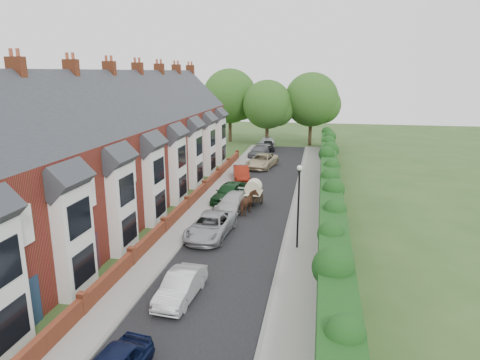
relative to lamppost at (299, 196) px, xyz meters
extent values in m
plane|color=#2D4C1E|center=(-3.40, -4.00, -3.30)|extent=(140.00, 140.00, 0.00)
cube|color=black|center=(-3.90, 7.00, -3.29)|extent=(6.00, 58.00, 0.02)
cube|color=gray|center=(0.20, 7.00, -3.24)|extent=(2.20, 58.00, 0.12)
cube|color=gray|center=(-7.75, 7.00, -3.24)|extent=(1.70, 58.00, 0.12)
cube|color=gray|center=(-0.85, 7.00, -3.23)|extent=(0.18, 58.00, 0.13)
cube|color=gray|center=(-6.95, 7.00, -3.23)|extent=(0.18, 58.00, 0.13)
cube|color=#143B12|center=(2.00, 7.00, -2.05)|extent=(1.50, 58.00, 2.50)
cube|color=maroon|center=(-14.40, 6.00, -0.05)|extent=(8.00, 40.00, 6.50)
cube|color=#2D3035|center=(-14.40, 6.00, 3.20)|extent=(8.00, 40.20, 8.00)
cube|color=black|center=(-9.68, -12.10, -1.90)|extent=(0.06, 1.80, 1.60)
cube|color=black|center=(-9.68, -12.10, 0.50)|extent=(0.06, 1.80, 1.60)
cube|color=#3F2D2D|center=(-10.36, -10.00, -2.25)|extent=(0.08, 0.90, 2.10)
cube|color=white|center=(-10.35, -10.10, 1.10)|extent=(0.12, 1.20, 1.60)
cube|color=white|center=(-10.05, -7.10, -0.70)|extent=(0.70, 2.40, 5.20)
cube|color=black|center=(-9.68, -7.10, -1.90)|extent=(0.06, 1.80, 1.60)
cube|color=black|center=(-9.68, -7.10, 0.50)|extent=(0.06, 1.80, 1.60)
cube|color=#2D3035|center=(-10.20, -7.10, 2.30)|extent=(1.70, 2.60, 1.70)
cube|color=#3F2D2D|center=(-10.36, -5.00, -2.25)|extent=(0.08, 0.90, 2.10)
cube|color=white|center=(-10.35, -5.10, 1.10)|extent=(0.12, 1.20, 1.60)
cube|color=white|center=(-10.05, -2.10, -0.70)|extent=(0.70, 2.40, 5.20)
cube|color=black|center=(-9.68, -2.10, -1.90)|extent=(0.06, 1.80, 1.60)
cube|color=black|center=(-9.68, -2.10, 0.50)|extent=(0.06, 1.80, 1.60)
cube|color=#2D3035|center=(-10.20, -2.10, 2.30)|extent=(1.70, 2.60, 1.70)
cube|color=#3F2D2D|center=(-10.36, 0.00, -2.25)|extent=(0.08, 0.90, 2.10)
cube|color=white|center=(-10.35, -0.10, 1.10)|extent=(0.12, 1.20, 1.60)
cube|color=white|center=(-10.05, 2.90, -0.70)|extent=(0.70, 2.40, 5.20)
cube|color=black|center=(-9.68, 2.90, -1.90)|extent=(0.06, 1.80, 1.60)
cube|color=black|center=(-9.68, 2.90, 0.50)|extent=(0.06, 1.80, 1.60)
cube|color=#2D3035|center=(-10.20, 2.90, 2.30)|extent=(1.70, 2.60, 1.70)
cube|color=#3F2D2D|center=(-10.36, 5.00, -2.25)|extent=(0.08, 0.90, 2.10)
cube|color=white|center=(-10.35, 4.90, 1.10)|extent=(0.12, 1.20, 1.60)
cube|color=white|center=(-10.05, 7.90, -0.70)|extent=(0.70, 2.40, 5.20)
cube|color=black|center=(-9.68, 7.90, -1.90)|extent=(0.06, 1.80, 1.60)
cube|color=black|center=(-9.68, 7.90, 0.50)|extent=(0.06, 1.80, 1.60)
cube|color=#2D3035|center=(-10.20, 7.90, 2.30)|extent=(1.70, 2.60, 1.70)
cube|color=#3F2D2D|center=(-10.36, 10.00, -2.25)|extent=(0.08, 0.90, 2.10)
cube|color=white|center=(-10.35, 9.90, 1.10)|extent=(0.12, 1.20, 1.60)
cube|color=white|center=(-10.05, 12.90, -0.70)|extent=(0.70, 2.40, 5.20)
cube|color=black|center=(-9.68, 12.90, -1.90)|extent=(0.06, 1.80, 1.60)
cube|color=black|center=(-9.68, 12.90, 0.50)|extent=(0.06, 1.80, 1.60)
cube|color=#2D3035|center=(-10.20, 12.90, 2.30)|extent=(1.70, 2.60, 1.70)
cube|color=#3F2D2D|center=(-10.36, 15.00, -2.25)|extent=(0.08, 0.90, 2.10)
cube|color=white|center=(-10.35, 14.90, 1.10)|extent=(0.12, 1.20, 1.60)
cube|color=white|center=(-10.05, 17.90, -0.70)|extent=(0.70, 2.40, 5.20)
cube|color=black|center=(-9.68, 17.90, -1.90)|extent=(0.06, 1.80, 1.60)
cube|color=black|center=(-9.68, 17.90, 0.50)|extent=(0.06, 1.80, 1.60)
cube|color=#2D3035|center=(-10.20, 17.90, 2.30)|extent=(1.70, 2.60, 1.70)
cube|color=#3F2D2D|center=(-10.36, 20.00, -2.25)|extent=(0.08, 0.90, 2.10)
cube|color=white|center=(-10.35, 19.90, 1.10)|extent=(0.12, 1.20, 1.60)
cube|color=white|center=(-10.05, 22.90, -0.70)|extent=(0.70, 2.40, 5.20)
cube|color=black|center=(-9.68, 22.90, -1.90)|extent=(0.06, 1.80, 1.60)
cube|color=black|center=(-9.68, 22.90, 0.50)|extent=(0.06, 1.80, 1.60)
cube|color=#2D3035|center=(-10.20, 22.90, 2.30)|extent=(1.70, 2.60, 1.70)
cube|color=#3F2D2D|center=(-10.36, 25.00, -2.25)|extent=(0.08, 0.90, 2.10)
cube|color=white|center=(-10.35, 24.90, 1.10)|extent=(0.12, 1.20, 1.60)
cube|color=brown|center=(-14.40, -4.00, 7.00)|extent=(0.90, 0.50, 1.60)
cylinder|color=#9B462E|center=(-14.60, -4.00, 7.95)|extent=(0.20, 0.20, 0.50)
cylinder|color=#9B462E|center=(-14.20, -4.00, 7.95)|extent=(0.20, 0.20, 0.50)
cube|color=brown|center=(-14.40, 1.00, 7.00)|extent=(0.90, 0.50, 1.60)
cylinder|color=#9B462E|center=(-14.60, 1.00, 7.95)|extent=(0.20, 0.20, 0.50)
cylinder|color=#9B462E|center=(-14.20, 1.00, 7.95)|extent=(0.20, 0.20, 0.50)
cube|color=brown|center=(-14.40, 6.00, 7.00)|extent=(0.90, 0.50, 1.60)
cylinder|color=#9B462E|center=(-14.60, 6.00, 7.95)|extent=(0.20, 0.20, 0.50)
cylinder|color=#9B462E|center=(-14.20, 6.00, 7.95)|extent=(0.20, 0.20, 0.50)
cube|color=brown|center=(-14.40, 11.00, 7.00)|extent=(0.90, 0.50, 1.60)
cylinder|color=#9B462E|center=(-14.60, 11.00, 7.95)|extent=(0.20, 0.20, 0.50)
cylinder|color=#9B462E|center=(-14.20, 11.00, 7.95)|extent=(0.20, 0.20, 0.50)
cube|color=brown|center=(-14.40, 16.00, 7.00)|extent=(0.90, 0.50, 1.60)
cylinder|color=#9B462E|center=(-14.60, 16.00, 7.95)|extent=(0.20, 0.20, 0.50)
cylinder|color=#9B462E|center=(-14.20, 16.00, 7.95)|extent=(0.20, 0.20, 0.50)
cube|color=brown|center=(-14.40, 21.00, 7.00)|extent=(0.90, 0.50, 1.60)
cylinder|color=#9B462E|center=(-14.60, 21.00, 7.95)|extent=(0.20, 0.20, 0.50)
cylinder|color=#9B462E|center=(-14.20, 21.00, 7.95)|extent=(0.20, 0.20, 0.50)
cube|color=brown|center=(-14.40, 26.00, 7.00)|extent=(0.90, 0.50, 1.60)
cylinder|color=#9B462E|center=(-14.60, 26.00, 7.95)|extent=(0.20, 0.20, 0.50)
cylinder|color=#9B462E|center=(-14.20, 26.00, 7.95)|extent=(0.20, 0.20, 0.50)
cube|color=brown|center=(-8.75, -11.50, -2.85)|extent=(0.30, 4.70, 0.90)
cube|color=brown|center=(-8.75, -6.50, -2.85)|extent=(0.30, 4.70, 0.90)
cube|color=brown|center=(-8.75, -1.50, -2.85)|extent=(0.30, 4.70, 0.90)
cube|color=brown|center=(-8.75, 3.50, -2.85)|extent=(0.30, 4.70, 0.90)
cube|color=brown|center=(-8.75, 8.50, -2.85)|extent=(0.30, 4.70, 0.90)
cube|color=brown|center=(-8.75, 13.50, -2.85)|extent=(0.30, 4.70, 0.90)
cube|color=brown|center=(-8.75, 18.50, -2.85)|extent=(0.30, 4.70, 0.90)
cube|color=brown|center=(-8.75, 23.50, -2.85)|extent=(0.30, 4.70, 0.90)
cube|color=brown|center=(-8.75, -9.00, -2.75)|extent=(0.35, 0.35, 1.10)
cube|color=brown|center=(-8.75, -4.00, -2.75)|extent=(0.35, 0.35, 1.10)
cube|color=brown|center=(-8.75, 1.00, -2.75)|extent=(0.35, 0.35, 1.10)
cube|color=brown|center=(-8.75, 6.00, -2.75)|extent=(0.35, 0.35, 1.10)
cube|color=brown|center=(-8.75, 11.00, -2.75)|extent=(0.35, 0.35, 1.10)
cube|color=brown|center=(-8.75, 16.00, -2.75)|extent=(0.35, 0.35, 1.10)
cube|color=brown|center=(-8.75, 21.00, -2.75)|extent=(0.35, 0.35, 1.10)
cube|color=brown|center=(-8.75, 26.00, -2.75)|extent=(0.35, 0.35, 1.10)
cylinder|color=black|center=(0.00, 0.00, -0.90)|extent=(0.12, 0.12, 4.80)
cylinder|color=black|center=(0.00, 0.00, 1.55)|extent=(0.20, 0.20, 0.10)
sphere|color=silver|center=(0.00, 0.00, 1.70)|extent=(0.32, 0.32, 0.32)
cylinder|color=#332316|center=(-6.40, 36.00, -0.92)|extent=(0.50, 0.50, 4.75)
sphere|color=#254B19|center=(-6.40, 36.00, 2.59)|extent=(6.80, 6.80, 6.80)
sphere|color=#254B19|center=(-5.04, 36.30, 1.93)|extent=(4.76, 4.76, 4.76)
cylinder|color=#332316|center=(-0.40, 38.00, -0.67)|extent=(0.50, 0.50, 5.25)
sphere|color=#254B19|center=(-0.40, 38.00, 3.21)|extent=(7.60, 7.60, 7.60)
sphere|color=#254B19|center=(1.12, 38.30, 2.48)|extent=(5.32, 5.32, 5.32)
cylinder|color=#332316|center=(-12.40, 39.00, -0.55)|extent=(0.50, 0.50, 5.50)
sphere|color=#254B19|center=(-12.40, 39.00, 3.52)|extent=(8.00, 8.00, 8.00)
sphere|color=#254B19|center=(-10.80, 39.30, 2.75)|extent=(5.60, 5.60, 5.60)
imported|color=silver|center=(-5.00, -6.83, -2.65)|extent=(1.62, 3.98, 1.28)
imported|color=#9E9FA5|center=(-5.61, 1.00, -2.58)|extent=(2.68, 5.29, 1.44)
imported|color=#BABABA|center=(-5.26, 6.60, -2.64)|extent=(2.51, 4.74, 1.31)
imported|color=#103616|center=(-6.00, 8.71, -2.50)|extent=(2.65, 4.94, 1.60)
imported|color=maroon|center=(-6.40, 16.08, -2.62)|extent=(2.40, 4.36, 1.36)
imported|color=#BEAC89|center=(-5.14, 21.89, -2.54)|extent=(3.46, 5.80, 1.51)
imported|color=#5C5E64|center=(-6.40, 28.07, -2.61)|extent=(2.42, 4.93, 1.38)
imported|color=black|center=(-5.83, 32.77, -2.61)|extent=(2.34, 4.27, 1.38)
imported|color=#502E1D|center=(-3.91, 5.83, -2.44)|extent=(1.29, 2.18, 1.72)
cube|color=black|center=(-3.91, 8.01, -2.48)|extent=(1.15, 1.92, 0.48)
cylinder|color=beige|center=(-3.91, 8.01, -1.81)|extent=(1.25, 1.20, 1.25)
cube|color=beige|center=(-3.91, 8.01, -2.24)|extent=(1.27, 1.97, 0.04)
cylinder|color=black|center=(-4.54, 8.59, -2.87)|extent=(0.08, 0.86, 0.86)
cylinder|color=black|center=(-3.29, 8.59, -2.87)|extent=(0.08, 0.86, 0.86)
cylinder|color=black|center=(-4.25, 6.96, -2.43)|extent=(0.06, 1.73, 0.06)
cylinder|color=black|center=(-3.58, 6.96, -2.43)|extent=(0.06, 1.73, 0.06)
imported|color=#BBBBC3|center=(-6.16, 33.38, -2.57)|extent=(2.12, 5.05, 1.46)
camera|label=1|loc=(1.08, -24.08, 7.06)|focal=32.00mm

